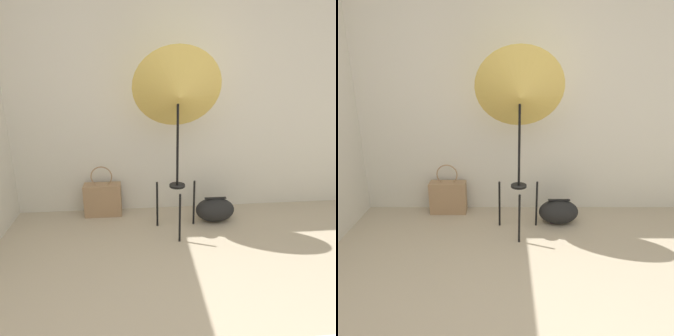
% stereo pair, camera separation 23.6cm
% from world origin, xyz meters
% --- Properties ---
extents(wall_back, '(8.00, 0.05, 2.60)m').
position_xyz_m(wall_back, '(0.00, 2.32, 1.30)').
color(wall_back, beige).
rests_on(wall_back, ground_plane).
extents(photo_umbrella, '(0.78, 0.47, 1.68)m').
position_xyz_m(photo_umbrella, '(0.20, 1.77, 1.29)').
color(photo_umbrella, black).
rests_on(photo_umbrella, ground_plane).
extents(tote_bag, '(0.38, 0.15, 0.54)m').
position_xyz_m(tote_bag, '(-0.53, 2.17, 0.18)').
color(tote_bag, '#9E7A56').
rests_on(tote_bag, ground_plane).
extents(duffel_bag, '(0.39, 0.25, 0.25)m').
position_xyz_m(duffel_bag, '(0.61, 1.93, 0.12)').
color(duffel_bag, black).
rests_on(duffel_bag, ground_plane).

